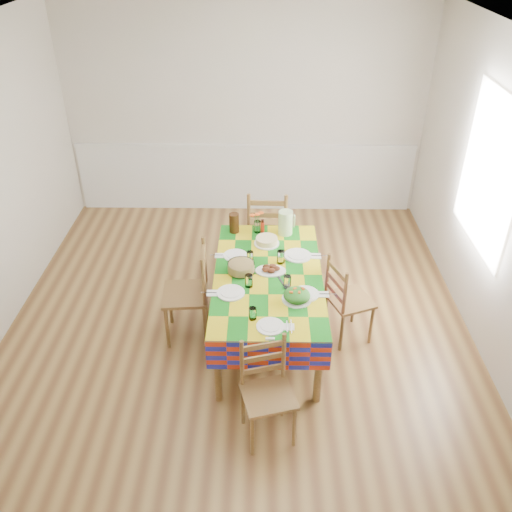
{
  "coord_description": "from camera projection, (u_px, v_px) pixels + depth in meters",
  "views": [
    {
      "loc": [
        0.23,
        -4.16,
        3.45
      ],
      "look_at": [
        0.18,
        -0.09,
        0.86
      ],
      "focal_mm": 38.0,
      "sensor_mm": 36.0,
      "label": 1
    }
  ],
  "objects": [
    {
      "name": "dining_table",
      "position": [
        268.0,
        281.0,
        4.89
      ],
      "size": [
        0.97,
        1.81,
        0.7
      ],
      "color": "brown",
      "rests_on": "room"
    },
    {
      "name": "setting_right_near",
      "position": [
        299.0,
        289.0,
        4.62
      ],
      "size": [
        0.45,
        0.26,
        0.11
      ],
      "rotation": [
        0.0,
        0.0,
        -1.57
      ],
      "color": "white",
      "rests_on": "dining_table"
    },
    {
      "name": "chair_near",
      "position": [
        267.0,
        392.0,
        4.04
      ],
      "size": [
        0.46,
        0.44,
        0.85
      ],
      "rotation": [
        0.0,
        0.0,
        0.26
      ],
      "color": "brown",
      "rests_on": "room"
    },
    {
      "name": "cake",
      "position": [
        267.0,
        241.0,
        5.28
      ],
      "size": [
        0.25,
        0.25,
        0.07
      ],
      "color": "white",
      "rests_on": "dining_table"
    },
    {
      "name": "setting_left_near",
      "position": [
        237.0,
        288.0,
        4.63
      ],
      "size": [
        0.44,
        0.26,
        0.12
      ],
      "rotation": [
        0.0,
        0.0,
        1.57
      ],
      "color": "white",
      "rests_on": "dining_table"
    },
    {
      "name": "tea_pitcher",
      "position": [
        234.0,
        223.0,
        5.45
      ],
      "size": [
        0.1,
        0.1,
        0.2
      ],
      "primitive_type": "cylinder",
      "color": "black",
      "rests_on": "dining_table"
    },
    {
      "name": "setting_near_head",
      "position": [
        265.0,
        322.0,
        4.26
      ],
      "size": [
        0.36,
        0.24,
        0.11
      ],
      "color": "white",
      "rests_on": "dining_table"
    },
    {
      "name": "hot_sauce",
      "position": [
        263.0,
        226.0,
        5.44
      ],
      "size": [
        0.04,
        0.04,
        0.15
      ],
      "primitive_type": "cylinder",
      "color": "red",
      "rests_on": "dining_table"
    },
    {
      "name": "wainscot",
      "position": [
        246.0,
        175.0,
        7.2
      ],
      "size": [
        4.41,
        0.06,
        0.92
      ],
      "color": "silver",
      "rests_on": "room"
    },
    {
      "name": "serving_utensils",
      "position": [
        283.0,
        280.0,
        4.77
      ],
      "size": [
        0.12,
        0.28,
        0.01
      ],
      "color": "black",
      "rests_on": "dining_table"
    },
    {
      "name": "salad_platter",
      "position": [
        297.0,
        296.0,
        4.51
      ],
      "size": [
        0.25,
        0.25,
        0.11
      ],
      "color": "white",
      "rests_on": "dining_table"
    },
    {
      "name": "chair_far",
      "position": [
        267.0,
        231.0,
        5.91
      ],
      "size": [
        0.46,
        0.44,
        1.01
      ],
      "rotation": [
        0.0,
        0.0,
        3.11
      ],
      "color": "brown",
      "rests_on": "room"
    },
    {
      "name": "name_card",
      "position": [
        270.0,
        339.0,
        4.11
      ],
      "size": [
        0.07,
        0.02,
        0.02
      ],
      "primitive_type": "cube",
      "color": "white",
      "rests_on": "dining_table"
    },
    {
      "name": "green_pitcher",
      "position": [
        285.0,
        223.0,
        5.4
      ],
      "size": [
        0.14,
        0.14,
        0.25
      ],
      "primitive_type": "cylinder",
      "color": "#BFE6A2",
      "rests_on": "dining_table"
    },
    {
      "name": "setting_left_far",
      "position": [
        240.0,
        256.0,
        5.07
      ],
      "size": [
        0.41,
        0.25,
        0.11
      ],
      "rotation": [
        0.0,
        0.0,
        1.57
      ],
      "color": "white",
      "rests_on": "dining_table"
    },
    {
      "name": "room",
      "position": [
        236.0,
        202.0,
        4.64
      ],
      "size": [
        4.58,
        5.08,
        2.78
      ],
      "color": "brown",
      "rests_on": "ground"
    },
    {
      "name": "chair_left",
      "position": [
        190.0,
        294.0,
        4.98
      ],
      "size": [
        0.44,
        0.46,
        0.97
      ],
      "rotation": [
        0.0,
        0.0,
        -1.5
      ],
      "color": "brown",
      "rests_on": "room"
    },
    {
      "name": "window_right",
      "position": [
        489.0,
        173.0,
        4.78
      ],
      "size": [
        0.0,
        1.4,
        1.4
      ],
      "primitive_type": "plane",
      "rotation": [
        0.0,
        -1.57,
        0.0
      ],
      "color": "white",
      "rests_on": "room"
    },
    {
      "name": "pasta_bowl",
      "position": [
        241.0,
        267.0,
        4.87
      ],
      "size": [
        0.25,
        0.25,
        0.09
      ],
      "color": "white",
      "rests_on": "dining_table"
    },
    {
      "name": "flower_vase",
      "position": [
        257.0,
        224.0,
        5.44
      ],
      "size": [
        0.14,
        0.12,
        0.23
      ],
      "color": "white",
      "rests_on": "dining_table"
    },
    {
      "name": "chair_right",
      "position": [
        346.0,
        301.0,
        4.98
      ],
      "size": [
        0.48,
        0.49,
        0.87
      ],
      "rotation": [
        0.0,
        0.0,
        1.95
      ],
      "color": "brown",
      "rests_on": "room"
    },
    {
      "name": "setting_right_far",
      "position": [
        292.0,
        256.0,
        5.06
      ],
      "size": [
        0.49,
        0.28,
        0.12
      ],
      "rotation": [
        0.0,
        0.0,
        -1.57
      ],
      "color": "white",
      "rests_on": "dining_table"
    },
    {
      "name": "meat_platter",
      "position": [
        271.0,
        269.0,
        4.88
      ],
      "size": [
        0.28,
        0.2,
        0.05
      ],
      "color": "white",
      "rests_on": "dining_table"
    }
  ]
}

